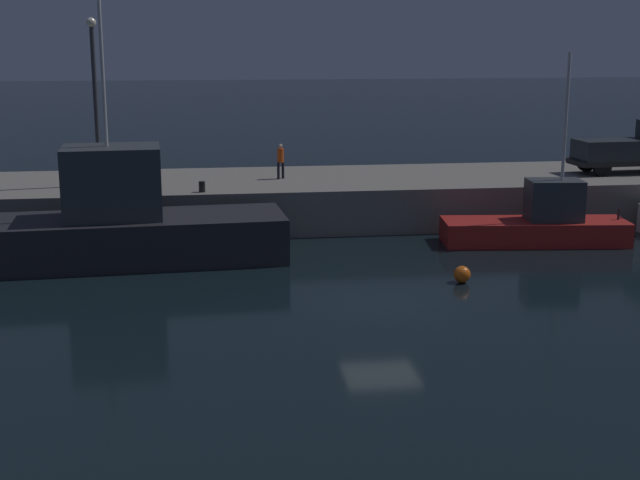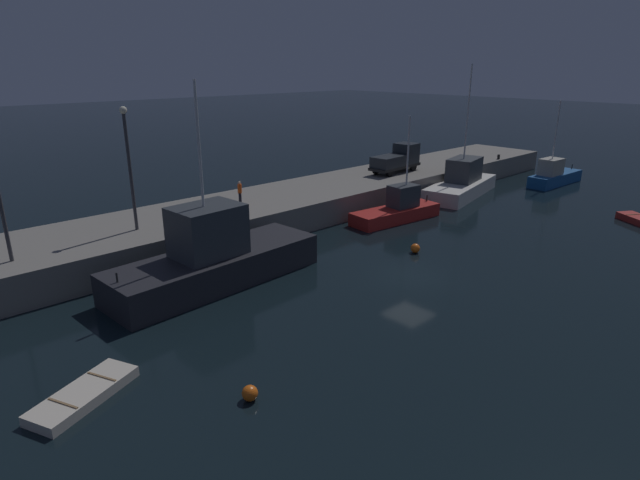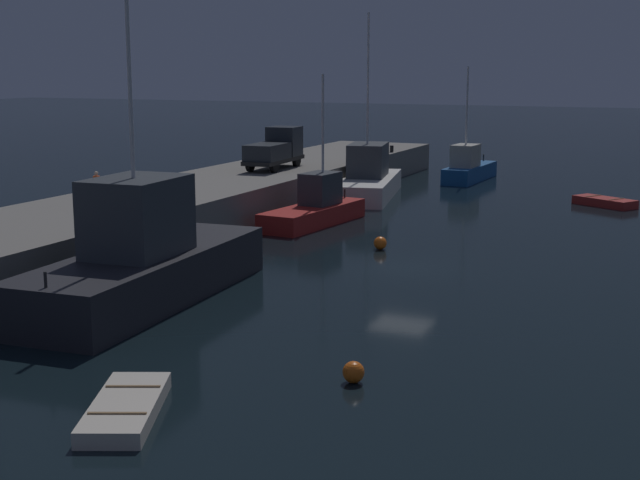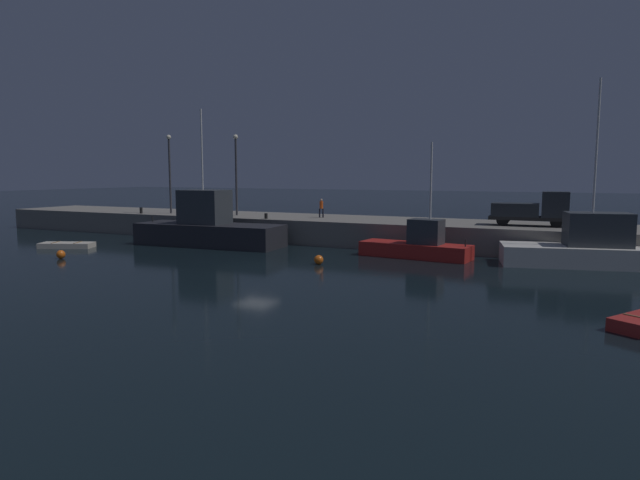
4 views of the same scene
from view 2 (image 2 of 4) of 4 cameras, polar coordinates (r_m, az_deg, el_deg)
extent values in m
plane|color=black|center=(31.22, 9.86, -3.88)|extent=(320.00, 320.00, 0.00)
cube|color=gray|center=(40.55, -6.30, 3.11)|extent=(74.71, 8.01, 2.04)
cube|color=red|center=(41.84, 8.22, 2.80)|extent=(8.03, 3.12, 1.02)
cube|color=#33383D|center=(42.03, 9.07, 4.78)|extent=(2.42, 1.79, 1.74)
cylinder|color=silver|center=(41.55, 9.59, 9.55)|extent=(0.14, 0.14, 5.31)
cylinder|color=#262626|center=(44.20, 11.58, 4.49)|extent=(0.10, 0.10, 0.50)
cube|color=silver|center=(51.18, 15.08, 5.44)|extent=(11.00, 5.66, 1.31)
cube|color=#33383D|center=(51.33, 15.45, 7.42)|extent=(4.24, 3.09, 2.15)
cylinder|color=silver|center=(50.31, 15.84, 13.24)|extent=(0.14, 0.14, 8.36)
cylinder|color=#262626|center=(55.50, 16.86, 7.23)|extent=(0.10, 0.10, 0.50)
cube|color=#232328|center=(30.10, -11.26, -2.99)|extent=(12.65, 4.61, 1.81)
cube|color=#33383D|center=(29.13, -12.17, 1.01)|extent=(3.85, 2.97, 2.78)
cylinder|color=silver|center=(28.03, -13.06, 10.03)|extent=(0.14, 0.14, 6.52)
cylinder|color=#262626|center=(27.08, -21.28, -3.83)|extent=(0.10, 0.10, 0.50)
cube|color=#195193|center=(59.32, 24.26, 6.12)|extent=(7.77, 2.33, 1.16)
cube|color=#ADA899|center=(57.95, 23.89, 7.32)|extent=(2.51, 1.74, 1.63)
cylinder|color=silver|center=(57.47, 24.39, 10.87)|extent=(0.14, 0.14, 5.65)
cylinder|color=#262626|center=(62.35, 25.80, 7.23)|extent=(0.10, 0.10, 0.50)
cube|color=olive|center=(48.20, 31.07, 2.41)|extent=(1.20, 0.78, 0.04)
cube|color=beige|center=(22.00, -24.35, -15.11)|extent=(4.40, 3.07, 0.42)
cube|color=olive|center=(21.42, -26.25, -15.67)|extent=(0.63, 1.31, 0.04)
cube|color=olive|center=(22.38, -22.72, -13.57)|extent=(0.63, 1.31, 0.04)
sphere|color=orange|center=(20.26, -7.65, -16.23)|extent=(0.60, 0.60, 0.60)
sphere|color=orange|center=(34.93, 10.36, -0.89)|extent=(0.62, 0.62, 0.62)
cylinder|color=#38383D|center=(33.64, -19.96, 6.85)|extent=(0.20, 0.20, 7.07)
sphere|color=#F9EFCC|center=(33.14, -20.69, 13.13)|extent=(0.44, 0.44, 0.44)
cylinder|color=black|center=(52.28, 8.65, 8.19)|extent=(0.92, 0.33, 0.90)
cylinder|color=black|center=(51.40, 10.12, 7.94)|extent=(0.92, 0.33, 0.90)
cylinder|color=black|center=(49.34, 6.15, 7.67)|extent=(0.92, 0.33, 0.90)
cylinder|color=black|center=(48.40, 7.67, 7.40)|extent=(0.92, 0.33, 0.90)
cube|color=black|center=(50.31, 8.18, 7.95)|extent=(5.89, 2.26, 0.25)
cube|color=#23282D|center=(51.54, 9.37, 9.35)|extent=(1.96, 2.02, 1.87)
cube|color=#23282D|center=(49.37, 7.50, 8.50)|extent=(3.46, 2.11, 0.98)
cylinder|color=black|center=(38.83, -8.76, 4.47)|extent=(0.13, 0.13, 0.80)
cylinder|color=black|center=(39.12, -8.65, 4.58)|extent=(0.13, 0.13, 0.80)
cylinder|color=#E54C14|center=(38.80, -8.76, 5.57)|extent=(0.43, 0.43, 0.66)
sphere|color=beige|center=(38.71, -8.79, 6.21)|extent=(0.19, 0.19, 0.19)
cylinder|color=black|center=(34.40, -10.72, 2.22)|extent=(0.28, 0.28, 0.47)
cylinder|color=black|center=(60.13, 18.90, 8.57)|extent=(0.28, 0.28, 0.50)
camera|label=1|loc=(20.65, 75.66, -4.55)|focal=49.64mm
camera|label=3|loc=(13.85, -104.97, -19.82)|focal=50.65mm
camera|label=4|loc=(44.57, 63.03, 0.77)|focal=31.10mm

